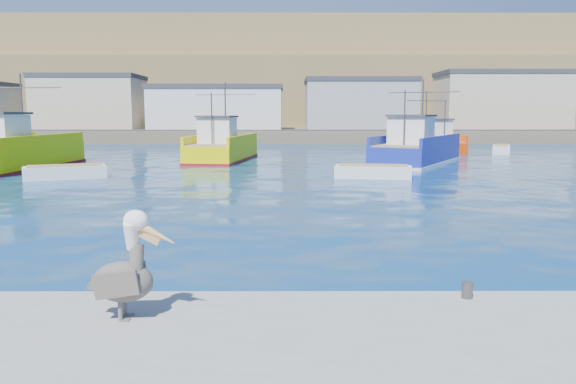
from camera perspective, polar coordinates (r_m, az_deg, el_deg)
The scene contains 11 objects.
ground at distance 13.80m, azimuth 1.08°, elevation -8.16°, with size 260.00×260.00×0.00m, color #072255.
dock_bollards at distance 10.40m, azimuth 4.86°, elevation -9.90°, with size 36.20×0.20×0.30m.
far_shore at distance 122.56m, azimuth -0.02°, elevation 10.40°, with size 200.00×81.00×24.00m.
trawler_yellow_a at distance 43.57m, azimuth -26.17°, elevation 3.62°, with size 5.92×13.28×6.73m.
trawler_yellow_b at distance 46.46m, azimuth -6.73°, elevation 4.46°, with size 5.33×11.31×6.46m.
trawler_blue at distance 44.38m, azimuth 12.87°, elevation 4.20°, with size 9.21×12.07×6.55m.
boat_orange at distance 57.12m, azimuth 14.34°, elevation 4.93°, with size 5.47×8.84×6.08m.
skiff_left at distance 35.78m, azimuth -21.70°, elevation 1.78°, with size 4.84×3.35×1.00m.
skiff_mid at distance 33.97m, azimuth 8.63°, elevation 1.95°, with size 4.71×2.37×0.98m.
skiff_far at distance 58.67m, azimuth 20.85°, elevation 4.03°, with size 3.03×4.68×0.96m.
pelican at distance 9.58m, azimuth -16.14°, elevation -7.87°, with size 1.46×0.62×1.81m.
Camera 1 is at (-0.30, -13.25, 3.84)m, focal length 35.00 mm.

